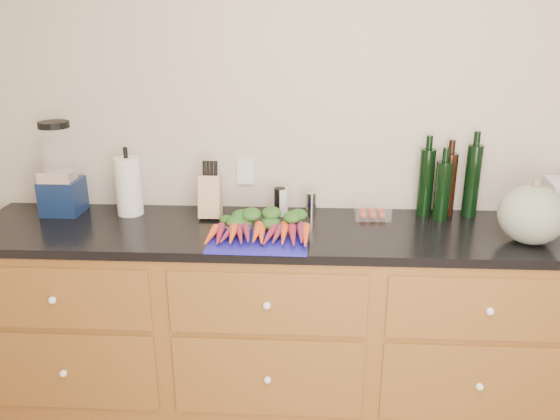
# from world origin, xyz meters

# --- Properties ---
(wall_back) EXTENTS (4.10, 0.05, 2.60)m
(wall_back) POSITION_xyz_m (0.00, 1.62, 1.30)
(wall_back) COLOR beige
(wall_back) RESTS_ON ground
(cabinets) EXTENTS (3.60, 0.64, 0.90)m
(cabinets) POSITION_xyz_m (0.00, 1.30, 0.45)
(cabinets) COLOR brown
(cabinets) RESTS_ON ground
(countertop) EXTENTS (3.64, 0.62, 0.04)m
(countertop) POSITION_xyz_m (0.00, 1.30, 0.92)
(countertop) COLOR black
(countertop) RESTS_ON cabinets
(cutting_board) EXTENTS (0.42, 0.32, 0.01)m
(cutting_board) POSITION_xyz_m (-0.49, 1.14, 0.95)
(cutting_board) COLOR #1B1AA6
(cutting_board) RESTS_ON countertop
(carrots) EXTENTS (0.44, 0.30, 0.06)m
(carrots) POSITION_xyz_m (-0.49, 1.17, 0.97)
(carrots) COLOR #E5491A
(carrots) RESTS_ON cutting_board
(squash) EXTENTS (0.28, 0.28, 0.25)m
(squash) POSITION_xyz_m (0.64, 1.18, 1.06)
(squash) COLOR slate
(squash) RESTS_ON countertop
(blender_appliance) EXTENTS (0.18, 0.18, 0.45)m
(blender_appliance) POSITION_xyz_m (-1.47, 1.46, 1.14)
(blender_appliance) COLOR #0E1E42
(blender_appliance) RESTS_ON countertop
(paper_towel) EXTENTS (0.12, 0.12, 0.28)m
(paper_towel) POSITION_xyz_m (-1.15, 1.46, 1.08)
(paper_towel) COLOR silver
(paper_towel) RESTS_ON countertop
(knife_block) EXTENTS (0.10, 0.10, 0.20)m
(knife_block) POSITION_xyz_m (-0.75, 1.44, 1.04)
(knife_block) COLOR tan
(knife_block) RESTS_ON countertop
(grinder_salt) EXTENTS (0.06, 0.06, 0.13)m
(grinder_salt) POSITION_xyz_m (-0.41, 1.48, 1.01)
(grinder_salt) COLOR silver
(grinder_salt) RESTS_ON countertop
(grinder_pepper) EXTENTS (0.05, 0.05, 0.13)m
(grinder_pepper) POSITION_xyz_m (-0.42, 1.48, 1.01)
(grinder_pepper) COLOR black
(grinder_pepper) RESTS_ON countertop
(canister_chrome) EXTENTS (0.05, 0.05, 0.11)m
(canister_chrome) POSITION_xyz_m (-0.27, 1.48, 1.00)
(canister_chrome) COLOR silver
(canister_chrome) RESTS_ON countertop
(tomato_box) EXTENTS (0.16, 0.13, 0.08)m
(tomato_box) POSITION_xyz_m (0.02, 1.47, 0.98)
(tomato_box) COLOR white
(tomato_box) RESTS_ON countertop
(bottles) EXTENTS (0.29, 0.15, 0.34)m
(bottles) POSITION_xyz_m (0.37, 1.51, 1.10)
(bottles) COLOR black
(bottles) RESTS_ON countertop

